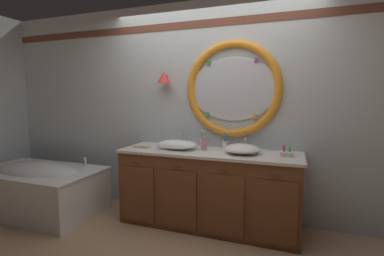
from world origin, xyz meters
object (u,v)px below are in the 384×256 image
at_px(sink_basin_right, 242,149).
at_px(folded_hand_towel, 142,146).
at_px(sink_basin_left, 177,145).
at_px(soap_dispenser, 204,143).
at_px(bathtub, 38,186).
at_px(toothbrush_holder_right, 225,144).
at_px(toothbrush_holder_left, 203,143).
at_px(toiletry_basket, 287,153).

height_order(sink_basin_right, folded_hand_towel, sink_basin_right).
relative_size(sink_basin_right, folded_hand_towel, 2.04).
relative_size(sink_basin_left, folded_hand_towel, 2.49).
height_order(sink_basin_left, folded_hand_towel, sink_basin_left).
bearing_deg(soap_dispenser, folded_hand_towel, -171.44).
relative_size(bathtub, sink_basin_left, 3.35).
bearing_deg(sink_basin_right, toothbrush_holder_right, 133.94).
relative_size(sink_basin_right, toothbrush_holder_left, 1.79).
distance_m(bathtub, folded_hand_towel, 1.47).
height_order(soap_dispenser, toiletry_basket, soap_dispenser).
xyz_separation_m(sink_basin_right, toothbrush_holder_right, (-0.24, 0.25, 0.00)).
bearing_deg(folded_hand_towel, sink_basin_right, 2.55).
distance_m(toothbrush_holder_right, toiletry_basket, 0.72).
bearing_deg(sink_basin_left, toiletry_basket, 1.68).
bearing_deg(bathtub, toothbrush_holder_left, 16.13).
height_order(bathtub, soap_dispenser, soap_dispenser).
relative_size(bathtub, soap_dispenser, 8.96).
bearing_deg(toothbrush_holder_left, bathtub, -163.87).
bearing_deg(sink_basin_left, bathtub, -168.57).
distance_m(toothbrush_holder_left, soap_dispenser, 0.18).
relative_size(toothbrush_holder_left, folded_hand_towel, 1.14).
relative_size(toothbrush_holder_right, soap_dispenser, 1.20).
bearing_deg(toothbrush_holder_right, toothbrush_holder_left, -175.54).
relative_size(folded_hand_towel, toiletry_basket, 1.51).
distance_m(bathtub, soap_dispenser, 2.20).
bearing_deg(toothbrush_holder_right, sink_basin_left, -154.38).
xyz_separation_m(soap_dispenser, folded_hand_towel, (-0.74, -0.11, -0.06)).
xyz_separation_m(sink_basin_left, toiletry_basket, (1.20, 0.04, -0.03)).
xyz_separation_m(sink_basin_right, soap_dispenser, (-0.44, 0.06, 0.03)).
relative_size(bathtub, toiletry_basket, 12.55).
distance_m(sink_basin_left, sink_basin_right, 0.75).
bearing_deg(folded_hand_towel, toothbrush_holder_left, 22.40).
bearing_deg(sink_basin_right, toiletry_basket, 4.50).
relative_size(sink_basin_left, toiletry_basket, 3.75).
bearing_deg(toiletry_basket, toothbrush_holder_left, 168.59).
bearing_deg(folded_hand_towel, toothbrush_holder_right, 17.68).
height_order(toothbrush_holder_right, folded_hand_towel, toothbrush_holder_right).
xyz_separation_m(folded_hand_towel, toiletry_basket, (1.63, 0.09, 0.01)).
xyz_separation_m(bathtub, toothbrush_holder_left, (2.02, 0.58, 0.58)).
bearing_deg(sink_basin_right, toothbrush_holder_left, 155.63).
relative_size(toothbrush_holder_left, soap_dispenser, 1.22).
relative_size(toothbrush_holder_left, toiletry_basket, 1.71).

